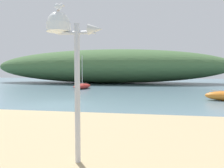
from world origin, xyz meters
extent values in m
plane|color=slate|center=(0.00, 0.00, 0.00)|extent=(120.00, 120.00, 0.00)
ellipsoid|color=#476B3D|center=(-2.13, 28.05, 3.31)|extent=(47.07, 15.90, 6.63)
cylinder|color=silver|center=(4.29, -9.11, 1.72)|extent=(0.12, 0.12, 3.04)
cylinder|color=silver|center=(4.29, -9.11, 3.05)|extent=(0.83, 0.07, 0.07)
cylinder|color=white|center=(3.88, -9.11, 3.17)|extent=(0.52, 0.52, 0.19)
sphere|color=white|center=(3.88, -9.11, 3.27)|extent=(0.48, 0.48, 0.48)
cone|color=silver|center=(4.70, -9.11, 3.11)|extent=(0.32, 0.23, 0.23)
cylinder|color=orange|center=(3.86, -9.10, 3.53)|extent=(0.01, 0.01, 0.05)
cylinder|color=orange|center=(3.89, -9.12, 3.53)|extent=(0.01, 0.01, 0.05)
ellipsoid|color=white|center=(3.88, -9.11, 3.62)|extent=(0.18, 0.23, 0.12)
ellipsoid|color=#9EA0A8|center=(3.88, -9.11, 3.64)|extent=(0.16, 0.21, 0.04)
sphere|color=white|center=(3.92, -9.03, 3.68)|extent=(0.08, 0.08, 0.08)
cone|color=gold|center=(3.95, -8.98, 3.67)|extent=(0.04, 0.05, 0.02)
ellipsoid|color=#B72D28|center=(-2.69, 12.89, 0.35)|extent=(2.05, 4.15, 0.69)
cylinder|color=silver|center=(-2.69, 12.89, 2.41)|extent=(0.08, 0.08, 3.86)
cylinder|color=silver|center=(-2.78, 12.30, 0.73)|extent=(0.35, 1.77, 0.06)
cylinder|color=silver|center=(11.29, 3.84, 0.77)|extent=(1.38, 0.21, 0.06)
camera|label=1|loc=(5.82, -13.49, 2.20)|focal=33.74mm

